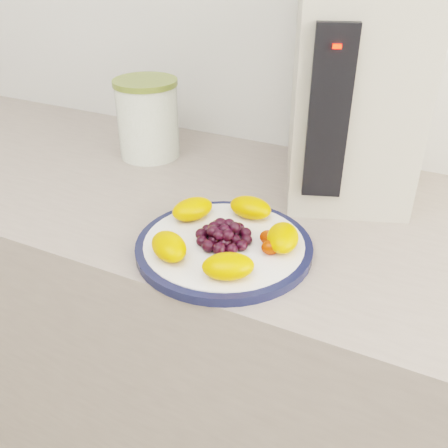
% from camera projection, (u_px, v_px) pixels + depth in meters
% --- Properties ---
extents(counter, '(3.50, 0.60, 0.90)m').
position_uv_depth(counter, '(237.00, 367.00, 1.19)').
color(counter, gray).
rests_on(counter, floor).
extents(cabinet_face, '(3.48, 0.58, 0.84)m').
position_uv_depth(cabinet_face, '(237.00, 376.00, 1.20)').
color(cabinet_face, olive).
rests_on(cabinet_face, floor).
extents(plate_rim, '(0.28, 0.28, 0.01)m').
position_uv_depth(plate_rim, '(224.00, 247.00, 0.80)').
color(plate_rim, '#131838').
rests_on(plate_rim, counter).
extents(plate_face, '(0.26, 0.26, 0.02)m').
position_uv_depth(plate_face, '(224.00, 246.00, 0.80)').
color(plate_face, white).
rests_on(plate_face, counter).
extents(canister, '(0.15, 0.15, 0.16)m').
position_uv_depth(canister, '(148.00, 121.00, 1.11)').
color(canister, '#4F6B25').
rests_on(canister, counter).
extents(canister_lid, '(0.15, 0.15, 0.01)m').
position_uv_depth(canister_lid, '(145.00, 82.00, 1.07)').
color(canister_lid, olive).
rests_on(canister_lid, canister).
extents(appliance_body, '(0.30, 0.36, 0.38)m').
position_uv_depth(appliance_body, '(352.00, 92.00, 0.93)').
color(appliance_body, '#B5AE9D').
rests_on(appliance_body, counter).
extents(appliance_panel, '(0.07, 0.04, 0.28)m').
position_uv_depth(appliance_panel, '(329.00, 115.00, 0.79)').
color(appliance_panel, black).
rests_on(appliance_panel, appliance_body).
extents(appliance_led, '(0.01, 0.01, 0.01)m').
position_uv_depth(appliance_led, '(337.00, 46.00, 0.73)').
color(appliance_led, '#FF0C05').
rests_on(appliance_led, appliance_panel).
extents(fruit_plate, '(0.25, 0.24, 0.04)m').
position_uv_depth(fruit_plate, '(227.00, 233.00, 0.79)').
color(fruit_plate, orange).
rests_on(fruit_plate, plate_face).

